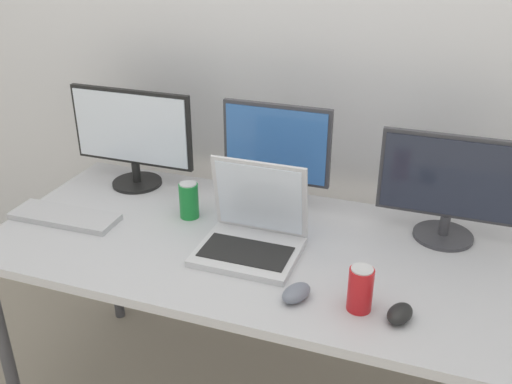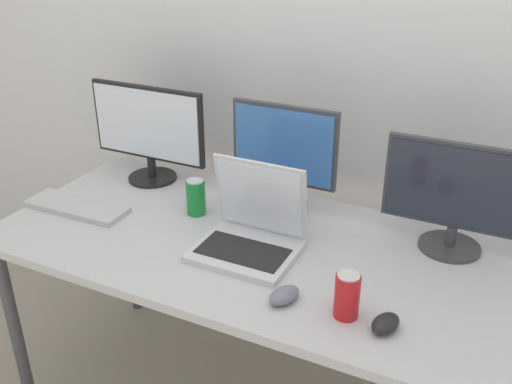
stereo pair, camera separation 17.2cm
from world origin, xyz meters
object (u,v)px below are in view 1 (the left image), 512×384
object	(u,v)px
laptop_silver	(252,231)
soda_can_near_keyboard	(360,289)
monitor_right	(451,186)
keyboard_main	(65,217)
mouse_by_keyboard	(400,314)
soda_can_by_laptop	(189,200)
monitor_center	(276,153)
work_desk	(256,259)
monitor_left	(132,135)
mouse_by_laptop	(296,293)

from	to	relation	value
laptop_silver	soda_can_near_keyboard	xyz separation A→B (m)	(0.37, -0.19, 0.00)
monitor_right	laptop_silver	distance (m)	0.63
monitor_right	soda_can_near_keyboard	distance (m)	0.51
keyboard_main	mouse_by_keyboard	xyz separation A→B (m)	(1.14, -0.16, 0.01)
laptop_silver	soda_can_by_laptop	distance (m)	0.30
monitor_center	work_desk	bearing A→B (deg)	-86.66
work_desk	monitor_right	xyz separation A→B (m)	(0.56, 0.23, 0.24)
monitor_right	monitor_left	bearing A→B (deg)	178.84
monitor_left	keyboard_main	size ratio (longest dim) A/B	1.28
monitor_left	laptop_silver	distance (m)	0.66
soda_can_by_laptop	monitor_left	bearing A→B (deg)	151.17
keyboard_main	soda_can_by_laptop	bearing A→B (deg)	20.97
monitor_right	mouse_by_keyboard	size ratio (longest dim) A/B	4.86
soda_can_by_laptop	monitor_center	bearing A→B (deg)	30.42
monitor_center	monitor_right	xyz separation A→B (m)	(0.57, -0.01, -0.03)
monitor_center	mouse_by_laptop	distance (m)	0.56
monitor_center	soda_can_by_laptop	distance (m)	0.34
monitor_left	soda_can_near_keyboard	xyz separation A→B (m)	(0.95, -0.48, -0.14)
monitor_right	mouse_by_laptop	distance (m)	0.61
work_desk	soda_can_near_keyboard	size ratio (longest dim) A/B	13.46
mouse_by_laptop	soda_can_near_keyboard	size ratio (longest dim) A/B	0.79
laptop_silver	keyboard_main	size ratio (longest dim) A/B	0.81
mouse_by_keyboard	soda_can_near_keyboard	distance (m)	0.12
monitor_left	mouse_by_laptop	size ratio (longest dim) A/B	4.83
keyboard_main	mouse_by_laptop	size ratio (longest dim) A/B	3.79
monitor_center	monitor_right	world-z (taller)	monitor_center
soda_can_by_laptop	keyboard_main	bearing A→B (deg)	-157.80
monitor_left	mouse_by_laptop	world-z (taller)	monitor_left
monitor_right	soda_can_near_keyboard	size ratio (longest dim) A/B	3.52
laptop_silver	keyboard_main	distance (m)	0.67
keyboard_main	soda_can_near_keyboard	xyz separation A→B (m)	(1.04, -0.15, 0.05)
mouse_by_laptop	soda_can_by_laptop	size ratio (longest dim) A/B	0.79
monitor_left	mouse_by_keyboard	size ratio (longest dim) A/B	5.25
work_desk	soda_can_near_keyboard	xyz separation A→B (m)	(0.37, -0.22, 0.12)
monitor_center	laptop_silver	xyz separation A→B (m)	(0.01, -0.27, -0.15)
monitor_center	soda_can_near_keyboard	world-z (taller)	monitor_center
laptop_silver	keyboard_main	world-z (taller)	laptop_silver
monitor_left	soda_can_near_keyboard	world-z (taller)	monitor_left
mouse_by_keyboard	soda_can_near_keyboard	world-z (taller)	soda_can_near_keyboard
monitor_right	monitor_center	bearing A→B (deg)	179.21
monitor_left	laptop_silver	xyz separation A→B (m)	(0.58, -0.29, -0.14)
monitor_center	mouse_by_keyboard	world-z (taller)	monitor_center
soda_can_by_laptop	laptop_silver	bearing A→B (deg)	-24.00
monitor_left	keyboard_main	xyz separation A→B (m)	(-0.09, -0.33, -0.19)
soda_can_near_keyboard	monitor_left	bearing A→B (deg)	153.08
monitor_center	soda_can_by_laptop	world-z (taller)	monitor_center
laptop_silver	mouse_by_keyboard	xyz separation A→B (m)	(0.47, -0.20, -0.04)
work_desk	soda_can_near_keyboard	world-z (taller)	soda_can_near_keyboard
laptop_silver	mouse_by_laptop	world-z (taller)	laptop_silver
monitor_center	laptop_silver	bearing A→B (deg)	-87.21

